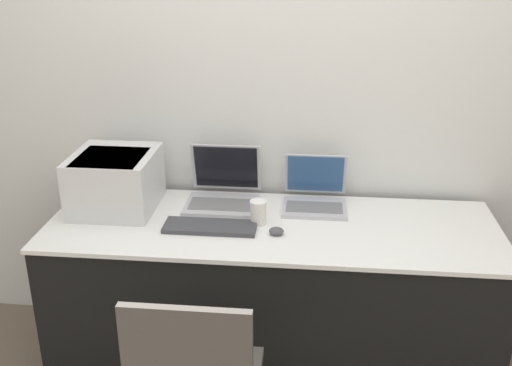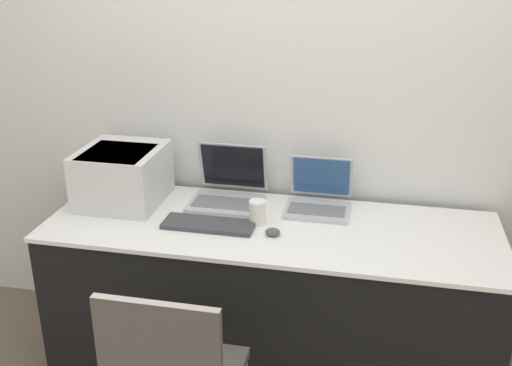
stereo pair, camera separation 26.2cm
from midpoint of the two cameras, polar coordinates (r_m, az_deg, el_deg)
wall_back at (r=2.86m, az=5.73°, el=9.06°), size 8.00×0.05×2.60m
table at (r=2.84m, az=4.05°, el=-11.07°), size 2.00×0.69×0.77m
printer at (r=2.87m, az=-10.11°, el=0.83°), size 0.37×0.39×0.26m
laptop_left at (r=2.86m, az=-0.05°, el=-0.70°), size 0.34×0.32×0.26m
laptop_right at (r=2.82m, az=8.64°, el=-1.47°), size 0.30×0.29×0.23m
external_keyboard at (r=2.63m, az=-1.70°, el=-4.04°), size 0.40×0.14×0.02m
coffee_cup at (r=2.64m, az=2.99°, el=-2.87°), size 0.08×0.08×0.11m
mouse at (r=2.55m, az=4.55°, el=-4.74°), size 0.06×0.05×0.03m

